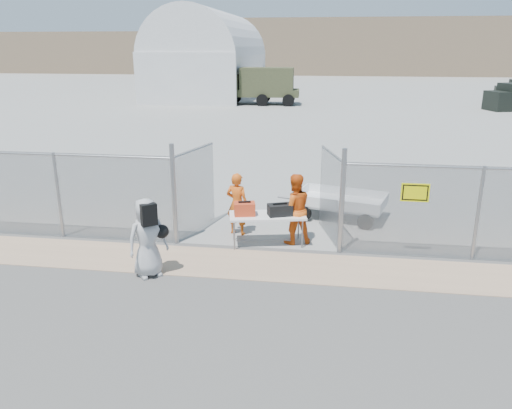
% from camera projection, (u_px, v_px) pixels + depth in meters
% --- Properties ---
extents(ground, '(160.00, 160.00, 0.00)m').
position_uv_depth(ground, '(242.00, 285.00, 10.23)').
color(ground, '#4C4B4B').
extents(tarmac_inside, '(160.00, 80.00, 0.01)m').
position_uv_depth(tarmac_inside, '(313.00, 95.00, 49.83)').
color(tarmac_inside, gray).
rests_on(tarmac_inside, ground).
extents(dirt_strip, '(44.00, 1.60, 0.01)m').
position_uv_depth(dirt_strip, '(250.00, 264.00, 11.18)').
color(dirt_strip, tan).
rests_on(dirt_strip, ground).
extents(distant_hills, '(140.00, 6.00, 9.00)m').
position_uv_depth(distant_hills, '(353.00, 47.00, 81.73)').
color(distant_hills, '#7F684F').
rests_on(distant_hills, ground).
extents(chain_link_fence, '(40.00, 0.20, 2.20)m').
position_uv_depth(chain_link_fence, '(256.00, 205.00, 11.79)').
color(chain_link_fence, gray).
rests_on(chain_link_fence, ground).
extents(quonset_hangar, '(9.00, 18.00, 8.00)m').
position_uv_depth(quonset_hangar, '(210.00, 53.00, 48.10)').
color(quonset_hangar, silver).
rests_on(quonset_hangar, ground).
extents(folding_table, '(1.95, 1.13, 0.78)m').
position_uv_depth(folding_table, '(267.00, 230.00, 12.19)').
color(folding_table, white).
rests_on(folding_table, ground).
extents(orange_bag, '(0.56, 0.44, 0.31)m').
position_uv_depth(orange_bag, '(245.00, 209.00, 12.00)').
color(orange_bag, red).
rests_on(orange_bag, folding_table).
extents(black_duffel, '(0.65, 0.52, 0.27)m').
position_uv_depth(black_duffel, '(280.00, 210.00, 11.99)').
color(black_duffel, black).
rests_on(black_duffel, folding_table).
extents(security_worker_left, '(0.68, 0.53, 1.63)m').
position_uv_depth(security_worker_left, '(237.00, 204.00, 12.76)').
color(security_worker_left, '#DE5914').
rests_on(security_worker_left, ground).
extents(security_worker_right, '(1.03, 0.92, 1.76)m').
position_uv_depth(security_worker_right, '(294.00, 209.00, 12.16)').
color(security_worker_right, '#DE5914').
rests_on(security_worker_right, ground).
extents(visitor, '(0.99, 0.95, 1.71)m').
position_uv_depth(visitor, '(147.00, 238.00, 10.41)').
color(visitor, '#A8A8A9').
rests_on(visitor, ground).
extents(utility_trailer, '(3.48, 2.42, 0.77)m').
position_uv_depth(utility_trailer, '(341.00, 205.00, 14.12)').
color(utility_trailer, white).
rests_on(utility_trailer, ground).
extents(military_truck, '(6.35, 2.57, 2.99)m').
position_uv_depth(military_truck, '(261.00, 86.00, 41.20)').
color(military_truck, '#3F4327').
rests_on(military_truck, ground).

